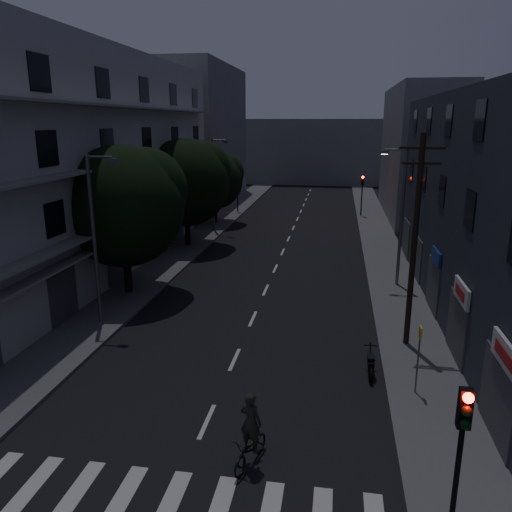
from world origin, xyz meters
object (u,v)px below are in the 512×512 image
(utility_pole, at_px, (415,239))
(bus_stop_sign, at_px, (419,348))
(cyclist, at_px, (251,441))
(traffic_signal_near, at_px, (462,439))
(motorcycle, at_px, (370,364))

(utility_pole, xyz_separation_m, bus_stop_sign, (-0.18, -4.19, -2.98))
(bus_stop_sign, relative_size, cyclist, 1.10)
(traffic_signal_near, xyz_separation_m, bus_stop_sign, (0.26, 7.06, -1.21))
(bus_stop_sign, height_order, cyclist, bus_stop_sign)
(utility_pole, relative_size, cyclist, 3.92)
(traffic_signal_near, distance_m, motorcycle, 8.86)
(utility_pole, distance_m, cyclist, 11.12)
(motorcycle, xyz_separation_m, cyclist, (-3.68, -5.93, 0.32))
(bus_stop_sign, bearing_deg, cyclist, -138.28)
(traffic_signal_near, distance_m, utility_pole, 11.40)
(motorcycle, height_order, cyclist, cyclist)
(traffic_signal_near, xyz_separation_m, motorcycle, (-1.26, 8.36, -2.65))
(traffic_signal_near, distance_m, cyclist, 5.98)
(bus_stop_sign, bearing_deg, motorcycle, 139.52)
(traffic_signal_near, relative_size, motorcycle, 2.31)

